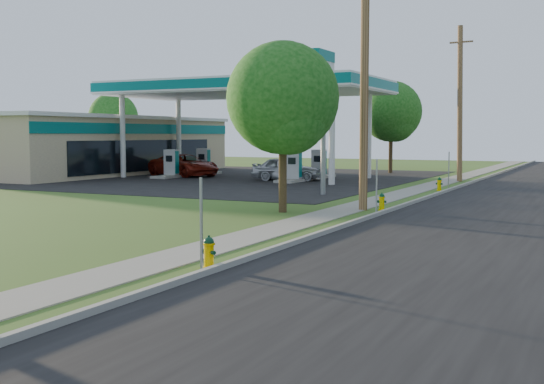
% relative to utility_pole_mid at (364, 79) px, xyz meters
% --- Properties ---
extents(ground_plane, '(140.00, 140.00, 0.00)m').
position_rel_utility_pole_mid_xyz_m(ground_plane, '(0.60, -17.00, -4.95)').
color(ground_plane, '#3C531E').
rests_on(ground_plane, ground).
extents(road, '(8.00, 120.00, 0.02)m').
position_rel_utility_pole_mid_xyz_m(road, '(5.10, -7.00, -4.94)').
color(road, black).
rests_on(road, ground).
extents(curb, '(0.15, 120.00, 0.15)m').
position_rel_utility_pole_mid_xyz_m(curb, '(1.10, -7.00, -4.88)').
color(curb, gray).
rests_on(curb, ground).
extents(sidewalk, '(1.50, 120.00, 0.03)m').
position_rel_utility_pole_mid_xyz_m(sidewalk, '(-0.65, -7.00, -4.94)').
color(sidewalk, gray).
rests_on(sidewalk, ground).
extents(forecourt, '(26.00, 28.00, 0.02)m').
position_rel_utility_pole_mid_xyz_m(forecourt, '(-15.40, 15.00, -4.94)').
color(forecourt, black).
rests_on(forecourt, ground).
extents(utility_pole_mid, '(1.40, 0.32, 9.80)m').
position_rel_utility_pole_mid_xyz_m(utility_pole_mid, '(0.00, 0.00, 0.00)').
color(utility_pole_mid, brown).
rests_on(utility_pole_mid, ground).
extents(utility_pole_far, '(1.40, 0.32, 9.50)m').
position_rel_utility_pole_mid_xyz_m(utility_pole_far, '(0.00, 18.00, -0.15)').
color(utility_pole_far, brown).
rests_on(utility_pole_far, ground).
extents(sign_post_near, '(0.05, 0.04, 2.00)m').
position_rel_utility_pole_mid_xyz_m(sign_post_near, '(0.85, -12.80, -3.95)').
color(sign_post_near, gray).
rests_on(sign_post_near, ground).
extents(sign_post_mid, '(0.05, 0.04, 2.00)m').
position_rel_utility_pole_mid_xyz_m(sign_post_mid, '(0.85, -1.00, -3.95)').
color(sign_post_mid, gray).
rests_on(sign_post_mid, ground).
extents(sign_post_far, '(0.05, 0.04, 2.00)m').
position_rel_utility_pole_mid_xyz_m(sign_post_far, '(0.85, 11.20, -3.95)').
color(sign_post_far, gray).
rests_on(sign_post_far, ground).
extents(gas_canopy, '(18.18, 9.18, 6.40)m').
position_rel_utility_pole_mid_xyz_m(gas_canopy, '(-13.40, 15.00, 0.94)').
color(gas_canopy, silver).
rests_on(gas_canopy, ground).
extents(fuel_pump_nw, '(1.20, 3.20, 1.90)m').
position_rel_utility_pole_mid_xyz_m(fuel_pump_nw, '(-17.90, 13.00, -4.23)').
color(fuel_pump_nw, gray).
rests_on(fuel_pump_nw, ground).
extents(fuel_pump_ne, '(1.20, 3.20, 1.90)m').
position_rel_utility_pole_mid_xyz_m(fuel_pump_ne, '(-8.90, 13.00, -4.23)').
color(fuel_pump_ne, gray).
rests_on(fuel_pump_ne, ground).
extents(fuel_pump_sw, '(1.20, 3.20, 1.90)m').
position_rel_utility_pole_mid_xyz_m(fuel_pump_sw, '(-17.90, 17.00, -4.23)').
color(fuel_pump_sw, gray).
rests_on(fuel_pump_sw, ground).
extents(fuel_pump_se, '(1.20, 3.20, 1.90)m').
position_rel_utility_pole_mid_xyz_m(fuel_pump_se, '(-8.90, 17.00, -4.23)').
color(fuel_pump_se, gray).
rests_on(fuel_pump_se, ground).
extents(convenience_store, '(10.40, 22.40, 4.25)m').
position_rel_utility_pole_mid_xyz_m(convenience_store, '(-26.38, 15.00, -2.82)').
color(convenience_store, tan).
rests_on(convenience_store, ground).
extents(price_pylon, '(0.34, 2.04, 6.85)m').
position_rel_utility_pole_mid_xyz_m(price_pylon, '(-3.90, 5.50, 0.48)').
color(price_pylon, gray).
rests_on(price_pylon, ground).
extents(tree_verge, '(4.16, 4.16, 6.31)m').
position_rel_utility_pole_mid_xyz_m(tree_verge, '(-2.37, -2.04, -0.89)').
color(tree_verge, '#322514').
rests_on(tree_verge, ground).
extents(tree_lot, '(4.55, 4.55, 6.89)m').
position_rel_utility_pole_mid_xyz_m(tree_lot, '(-6.33, 24.97, -0.51)').
color(tree_lot, '#322514').
rests_on(tree_lot, ground).
extents(tree_back, '(4.33, 4.33, 6.56)m').
position_rel_utility_pole_mid_xyz_m(tree_back, '(-30.71, 22.71, -0.73)').
color(tree_back, '#322514').
rests_on(tree_back, ground).
extents(hydrant_near, '(0.38, 0.34, 0.73)m').
position_rel_utility_pole_mid_xyz_m(hydrant_near, '(0.77, -12.39, -4.60)').
color(hydrant_near, '#EBB301').
rests_on(hydrant_near, ground).
extents(hydrant_mid, '(0.36, 0.32, 0.69)m').
position_rel_utility_pole_mid_xyz_m(hydrant_mid, '(0.69, 0.15, -4.61)').
color(hydrant_mid, '#ECCF00').
rests_on(hydrant_mid, ground).
extents(hydrant_far, '(0.37, 0.33, 0.71)m').
position_rel_utility_pole_mid_xyz_m(hydrant_far, '(0.54, 10.44, -4.61)').
color(hydrant_far, '#E6C300').
rests_on(hydrant_far, ground).
extents(car_red, '(6.07, 4.15, 1.54)m').
position_rel_utility_pole_mid_xyz_m(car_red, '(-18.06, 14.73, -4.18)').
color(car_red, maroon).
rests_on(car_red, ground).
extents(car_silver, '(4.66, 2.69, 1.49)m').
position_rel_utility_pole_mid_xyz_m(car_silver, '(-9.78, 13.91, -4.21)').
color(car_silver, '#B2B5BA').
rests_on(car_silver, ground).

